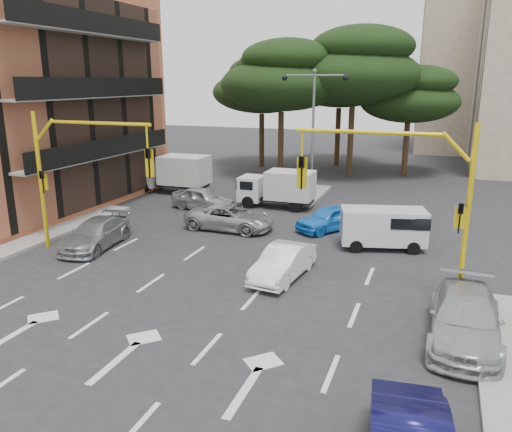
{
  "coord_description": "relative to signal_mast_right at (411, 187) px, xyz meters",
  "views": [
    {
      "loc": [
        7.62,
        -14.71,
        7.24
      ],
      "look_at": [
        0.4,
        4.71,
        1.6
      ],
      "focal_mm": 35.0,
      "sensor_mm": 36.0,
      "label": 1
    }
  ],
  "objects": [
    {
      "name": "ground",
      "position": [
        -6.8,
        -1.99,
        -3.88
      ],
      "size": [
        120.0,
        120.0,
        0.0
      ],
      "primitive_type": "plane",
      "color": "#28282B",
      "rests_on": "ground"
    },
    {
      "name": "median_strip",
      "position": [
        -6.8,
        14.01,
        -3.81
      ],
      "size": [
        1.4,
        6.0,
        0.15
      ],
      "primitive_type": "cube",
      "color": "gray",
      "rests_on": "ground"
    },
    {
      "name": "apartment_beige_far",
      "position": [
        6.15,
        42.01,
        4.47
      ],
      "size": [
        16.2,
        12.15,
        16.7
      ],
      "color": "tan",
      "rests_on": "ground"
    },
    {
      "name": "pine_left_near",
      "position": [
        -10.75,
        19.96,
        3.72
      ],
      "size": [
        9.15,
        9.15,
        10.23
      ],
      "color": "#382616",
      "rests_on": "ground"
    },
    {
      "name": "pine_center",
      "position": [
        -5.75,
        21.96,
        4.41
      ],
      "size": [
        9.98,
        9.98,
        11.16
      ],
      "color": "#382616",
      "rests_on": "ground"
    },
    {
      "name": "pine_left_far",
      "position": [
        -13.75,
        23.96,
        3.03
      ],
      "size": [
        8.32,
        8.32,
        9.3
      ],
      "color": "#382616",
      "rests_on": "ground"
    },
    {
      "name": "pine_right",
      "position": [
        -1.75,
        23.96,
        2.33
      ],
      "size": [
        7.49,
        7.49,
        8.37
      ],
      "color": "#382616",
      "rests_on": "ground"
    },
    {
      "name": "pine_back",
      "position": [
        -7.75,
        26.96,
        3.72
      ],
      "size": [
        9.15,
        9.15,
        10.23
      ],
      "color": "#382616",
      "rests_on": "ground"
    },
    {
      "name": "signal_mast_right",
      "position": [
        0.0,
        0.0,
        0.0
      ],
      "size": [
        5.79,
        0.37,
        6.0
      ],
      "color": "yellow",
      "rests_on": "ground"
    },
    {
      "name": "signal_mast_left",
      "position": [
        -13.61,
        0.0,
        0.0
      ],
      "size": [
        5.79,
        0.37,
        6.0
      ],
      "color": "yellow",
      "rests_on": "ground"
    },
    {
      "name": "street_lamp_center",
      "position": [
        -6.8,
        14.01,
        1.54
      ],
      "size": [
        4.16,
        0.36,
        7.77
      ],
      "color": "slate",
      "rests_on": "median_strip"
    },
    {
      "name": "car_white_hatch",
      "position": [
        -4.38,
        0.2,
        -3.27
      ],
      "size": [
        1.71,
        3.86,
        1.23
      ],
      "primitive_type": "imported",
      "rotation": [
        0.0,
        0.0,
        -0.11
      ],
      "color": "white",
      "rests_on": "ground"
    },
    {
      "name": "car_blue_compact",
      "position": [
        -4.1,
        7.01,
        -3.27
      ],
      "size": [
        3.28,
        3.81,
        1.24
      ],
      "primitive_type": "imported",
      "rotation": [
        0.0,
        0.0,
        -0.61
      ],
      "color": "#1B7BE4",
      "rests_on": "ground"
    },
    {
      "name": "car_silver_wagon",
      "position": [
        -13.33,
        0.74,
        -3.27
      ],
      "size": [
        2.26,
        4.45,
        1.24
      ],
      "primitive_type": "imported",
      "rotation": [
        0.0,
        0.0,
        0.13
      ],
      "color": "#929499",
      "rests_on": "ground"
    },
    {
      "name": "car_silver_cross_a",
      "position": [
        -8.8,
        5.39,
        -3.27
      ],
      "size": [
        4.48,
        2.11,
        1.24
      ],
      "primitive_type": "imported",
      "rotation": [
        0.0,
        0.0,
        1.56
      ],
      "color": "#A4A6AC",
      "rests_on": "ground"
    },
    {
      "name": "car_silver_cross_b",
      "position": [
        -11.8,
        8.48,
        -3.23
      ],
      "size": [
        4.05,
        2.21,
        1.31
      ],
      "primitive_type": "imported",
      "rotation": [
        0.0,
        0.0,
        1.39
      ],
      "color": "#ABADB3",
      "rests_on": "ground"
    },
    {
      "name": "car_silver_parked",
      "position": [
        1.9,
        -2.48,
        -3.2
      ],
      "size": [
        2.02,
        4.78,
        1.38
      ],
      "primitive_type": "imported",
      "rotation": [
        0.0,
        0.0,
        -0.02
      ],
      "color": "#A7AAAF",
      "rests_on": "ground"
    },
    {
      "name": "van_white",
      "position": [
        -1.29,
        5.1,
        -2.97
      ],
      "size": [
        3.95,
        2.55,
        1.82
      ],
      "primitive_type": null,
      "rotation": [
        0.0,
        0.0,
        -1.3
      ],
      "color": "silver",
      "rests_on": "ground"
    },
    {
      "name": "box_truck_a",
      "position": [
        -15.8,
        12.01,
        -2.64
      ],
      "size": [
        5.1,
        2.21,
        2.49
      ],
      "primitive_type": null,
      "rotation": [
        0.0,
        0.0,
        1.59
      ],
      "color": "silver",
      "rests_on": "ground"
    },
    {
      "name": "box_truck_b",
      "position": [
        -8.01,
        10.56,
        -2.79
      ],
      "size": [
        4.49,
        1.94,
        2.2
      ],
      "primitive_type": null,
      "rotation": [
        0.0,
        0.0,
        1.59
      ],
      "color": "silver",
      "rests_on": "ground"
    }
  ]
}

